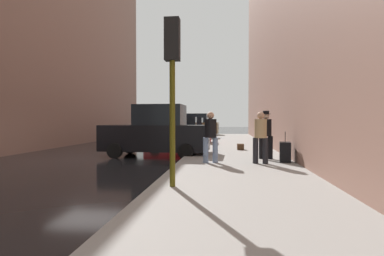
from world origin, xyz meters
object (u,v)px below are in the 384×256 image
(pedestrian_in_jeans, at_px, (211,134))
(pedestrian_with_fedora, at_px, (266,132))
(parked_gray_coupe, at_px, (204,126))
(traffic_light, at_px, (172,65))
(pedestrian_in_tan_coat, at_px, (261,135))
(parked_red_hatchback, at_px, (179,132))
(parked_black_suv, at_px, (157,133))
(duffel_bag, at_px, (240,147))
(rolling_suitcase, at_px, (285,152))
(parked_bronze_suv, at_px, (196,126))
(fire_hydrant, at_px, (203,141))
(parked_dark_green_sedan, at_px, (201,126))
(parked_blue_sedan, at_px, (189,129))

(pedestrian_in_jeans, bearing_deg, pedestrian_with_fedora, 31.81)
(parked_gray_coupe, height_order, pedestrian_with_fedora, pedestrian_with_fedora)
(traffic_light, bearing_deg, pedestrian_in_tan_coat, 58.22)
(pedestrian_with_fedora, distance_m, pedestrian_in_tan_coat, 1.31)
(parked_red_hatchback, bearing_deg, pedestrian_with_fedora, -60.31)
(parked_black_suv, height_order, parked_gray_coupe, parked_black_suv)
(parked_red_hatchback, height_order, duffel_bag, parked_red_hatchback)
(pedestrian_in_jeans, relative_size, rolling_suitcase, 1.64)
(parked_red_hatchback, relative_size, pedestrian_in_tan_coat, 2.50)
(parked_bronze_suv, xyz_separation_m, pedestrian_in_jeans, (2.49, -19.76, 0.07))
(parked_red_hatchback, bearing_deg, traffic_light, -81.76)
(traffic_light, bearing_deg, parked_red_hatchback, 98.24)
(fire_hydrant, bearing_deg, parked_red_hatchback, 116.18)
(parked_dark_green_sedan, distance_m, fire_hydrant, 20.49)
(parked_blue_sedan, bearing_deg, parked_red_hatchback, -90.00)
(parked_black_suv, xyz_separation_m, pedestrian_in_tan_coat, (4.13, -2.77, 0.07))
(fire_hydrant, bearing_deg, pedestrian_in_jeans, -82.82)
(parked_gray_coupe, bearing_deg, fire_hydrant, -86.13)
(parked_bronze_suv, relative_size, pedestrian_with_fedora, 2.63)
(parked_bronze_suv, distance_m, fire_hydrant, 14.47)
(parked_black_suv, height_order, traffic_light, traffic_light)
(traffic_light, height_order, pedestrian_in_tan_coat, traffic_light)
(parked_red_hatchback, height_order, fire_hydrant, parked_red_hatchback)
(parked_gray_coupe, distance_m, duffel_bag, 27.65)
(parked_bronze_suv, distance_m, pedestrian_in_tan_coat, 20.22)
(parked_black_suv, xyz_separation_m, parked_gray_coupe, (0.00, 29.32, -0.18))
(parked_bronze_suv, bearing_deg, parked_blue_sedan, -90.00)
(parked_gray_coupe, distance_m, rolling_suitcase, 31.97)
(parked_blue_sedan, height_order, rolling_suitcase, parked_blue_sedan)
(parked_black_suv, relative_size, parked_blue_sedan, 1.11)
(rolling_suitcase, bearing_deg, parked_bronze_suv, 104.62)
(duffel_bag, bearing_deg, parked_blue_sedan, 110.92)
(parked_black_suv, height_order, pedestrian_in_tan_coat, parked_black_suv)
(parked_gray_coupe, bearing_deg, parked_blue_sedan, -90.00)
(parked_gray_coupe, bearing_deg, traffic_light, -87.03)
(parked_gray_coupe, relative_size, pedestrian_in_jeans, 2.48)
(traffic_light, bearing_deg, parked_dark_green_sedan, 93.59)
(parked_blue_sedan, distance_m, fire_hydrant, 9.15)
(parked_bronze_suv, bearing_deg, pedestrian_with_fedora, -76.42)
(parked_dark_green_sedan, bearing_deg, fire_hydrant, -84.95)
(parked_black_suv, relative_size, pedestrian_with_fedora, 2.63)
(parked_dark_green_sedan, height_order, rolling_suitcase, parked_dark_green_sedan)
(fire_hydrant, bearing_deg, parked_dark_green_sedan, 95.05)
(parked_gray_coupe, bearing_deg, parked_black_suv, -90.00)
(pedestrian_with_fedora, bearing_deg, pedestrian_in_jeans, -148.19)
(parked_red_hatchback, relative_size, parked_dark_green_sedan, 1.00)
(fire_hydrant, height_order, traffic_light, traffic_light)
(traffic_light, xyz_separation_m, duffel_bag, (1.86, 8.37, -2.47))
(duffel_bag, bearing_deg, parked_black_suv, -152.59)
(pedestrian_in_jeans, bearing_deg, parked_dark_green_sedan, 95.50)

